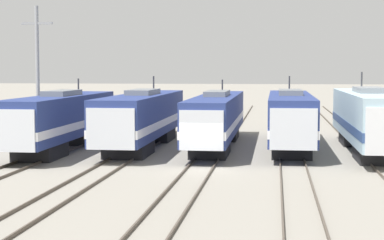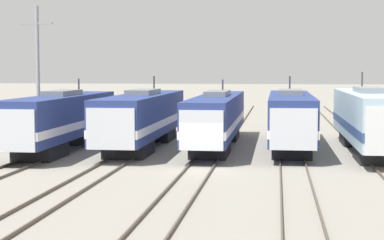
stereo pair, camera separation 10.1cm
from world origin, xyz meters
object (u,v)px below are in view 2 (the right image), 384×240
Objects in this scene: locomotive_center_left at (142,118)px; locomotive_center at (217,118)px; catenary_tower_left at (38,74)px; locomotive_far_left at (60,120)px; locomotive_center_right at (291,119)px; locomotive_far_right at (370,120)px.

locomotive_center_left reaches higher than locomotive_center.
locomotive_center is 12.72m from catenary_tower_left.
locomotive_center_left is 7.75m from catenary_tower_left.
locomotive_far_left is 0.96× the size of locomotive_center_right.
locomotive_center is 2.01× the size of catenary_tower_left.
catenary_tower_left is (-17.22, -2.13, 3.08)m from locomotive_center_right.
locomotive_center_left reaches higher than locomotive_far_left.
locomotive_far_left is 20.50m from locomotive_far_right.
locomotive_center is (5.11, 1.08, -0.05)m from locomotive_center_left.
locomotive_far_right reaches higher than locomotive_center_right.
locomotive_center_right is 0.98× the size of locomotive_far_right.
locomotive_far_left reaches higher than locomotive_center.
locomotive_far_left is 0.93× the size of locomotive_center_left.
locomotive_center is (10.22, 3.38, -0.05)m from locomotive_far_left.
catenary_tower_left is at bearing -170.22° from locomotive_center_left.
locomotive_far_right is 22.53m from catenary_tower_left.
locomotive_center is 1.10× the size of locomotive_far_right.
catenary_tower_left is at bearing 150.04° from locomotive_far_left.
catenary_tower_left reaches higher than locomotive_center_right.
locomotive_center_right is 17.62m from catenary_tower_left.
catenary_tower_left is at bearing -169.32° from locomotive_center.
locomotive_far_right is (15.32, -0.64, 0.11)m from locomotive_center_left.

